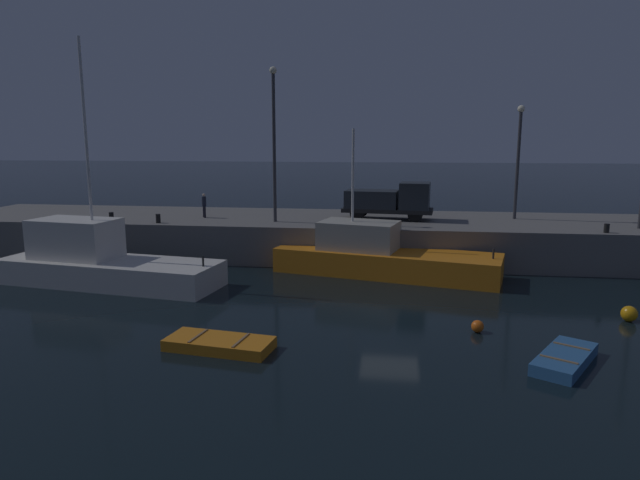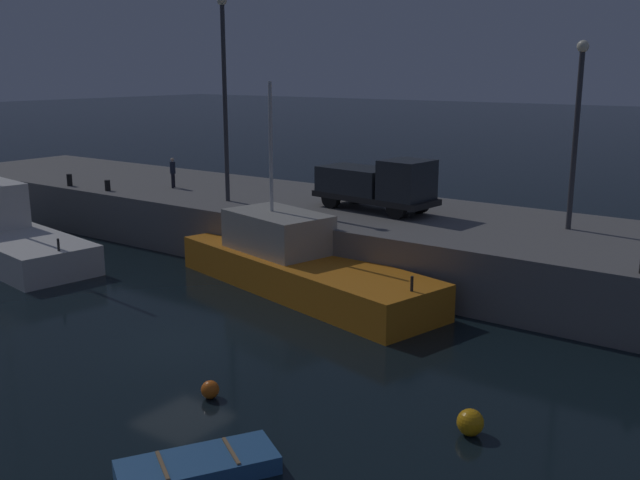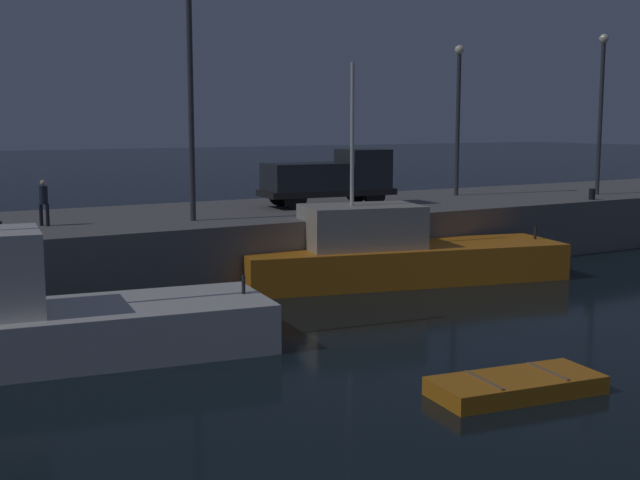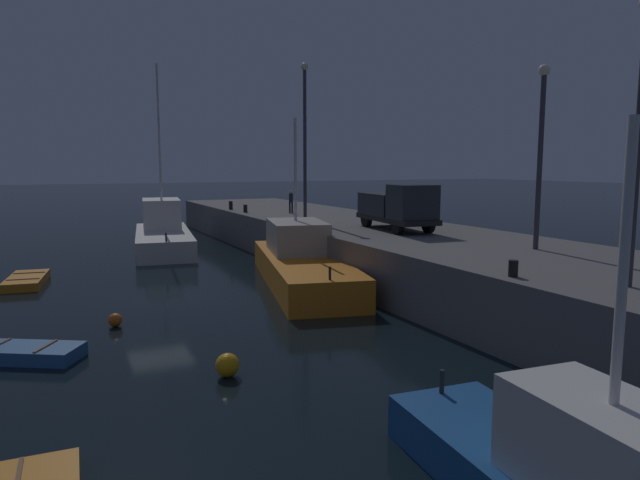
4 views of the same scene
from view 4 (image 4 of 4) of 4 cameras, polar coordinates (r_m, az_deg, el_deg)
ground_plane at (r=24.64m, az=-15.88°, el=-5.84°), size 320.00×320.00×0.00m
pier_quay at (r=28.91m, az=8.23°, el=-1.33°), size 57.82×8.85×2.32m
fishing_trawler_red at (r=27.00m, az=-1.87°, el=-2.23°), size 12.48×6.03×7.85m
fishing_boat_white at (r=39.24m, az=-15.50°, el=0.75°), size 11.76×5.04×12.11m
dinghy_orange_near at (r=30.10m, az=-27.37°, el=-3.62°), size 3.91×2.06×0.43m
dinghy_red_small at (r=18.79m, az=-27.72°, el=-9.98°), size 2.81×3.50×0.44m
mooring_buoy_near at (r=21.14m, az=-19.86°, el=-7.56°), size 0.48×0.48×0.48m
mooring_buoy_mid at (r=15.59m, az=-9.27°, el=-12.28°), size 0.64×0.64×0.64m
lamp_post_west at (r=33.83m, az=-1.53°, el=10.91°), size 0.44×0.44×9.12m
lamp_post_east at (r=23.47m, az=21.28°, el=9.22°), size 0.44×0.44×7.00m
lamp_post_central at (r=17.20m, az=29.44°, el=10.54°), size 0.44×0.44×7.56m
utility_truck at (r=28.72m, az=7.79°, el=3.33°), size 5.75×2.56×2.33m
dockworker at (r=38.77m, az=-2.93°, el=4.01°), size 0.39×0.39×1.54m
bollard_west at (r=42.44m, az=-8.94°, el=3.46°), size 0.28×0.28×0.62m
bollard_central at (r=17.59m, az=18.82°, el=-2.72°), size 0.28×0.28×0.49m
bollard_east at (r=39.75m, az=-7.50°, el=3.16°), size 0.28×0.28×0.54m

